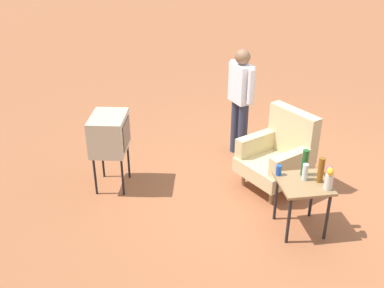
{
  "coord_description": "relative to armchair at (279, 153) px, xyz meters",
  "views": [
    {
      "loc": [
        5.18,
        -1.97,
        3.34
      ],
      "look_at": [
        -0.04,
        -1.18,
        0.65
      ],
      "focal_mm": 42.79,
      "sensor_mm": 36.0,
      "label": 1
    }
  ],
  "objects": [
    {
      "name": "ground_plane",
      "position": [
        -0.11,
        0.04,
        -0.5
      ],
      "size": [
        60.0,
        60.0,
        0.0
      ],
      "primitive_type": "plane",
      "color": "#A05B38"
    },
    {
      "name": "armchair",
      "position": [
        0.0,
        0.0,
        0.0
      ],
      "size": [
        1.03,
        1.04,
        1.06
      ],
      "color": "#937047",
      "rests_on": "ground"
    },
    {
      "name": "side_table",
      "position": [
        0.95,
        -0.04,
        0.04
      ],
      "size": [
        0.56,
        0.56,
        0.64
      ],
      "color": "black",
      "rests_on": "ground"
    },
    {
      "name": "tv_on_stand",
      "position": [
        -0.34,
        -2.19,
        0.28
      ],
      "size": [
        0.68,
        0.55,
        1.03
      ],
      "color": "black",
      "rests_on": "ground"
    },
    {
      "name": "person_standing",
      "position": [
        -0.99,
        -0.3,
        0.44
      ],
      "size": [
        0.54,
        0.32,
        1.64
      ],
      "color": "#2D3347",
      "rests_on": "ground"
    },
    {
      "name": "bottle_wine_green",
      "position": [
        0.79,
        0.01,
        0.3
      ],
      "size": [
        0.07,
        0.07,
        0.32
      ],
      "primitive_type": "cylinder",
      "color": "#1E5623",
      "rests_on": "side_table"
    },
    {
      "name": "bottle_tall_amber",
      "position": [
        0.96,
        0.13,
        0.29
      ],
      "size": [
        0.07,
        0.07,
        0.3
      ],
      "primitive_type": "cylinder",
      "color": "brown",
      "rests_on": "side_table"
    },
    {
      "name": "bottle_short_clear",
      "position": [
        0.89,
        -0.02,
        0.24
      ],
      "size": [
        0.06,
        0.06,
        0.2
      ],
      "primitive_type": "cylinder",
      "color": "silver",
      "rests_on": "side_table"
    },
    {
      "name": "soda_can_blue",
      "position": [
        0.75,
        -0.27,
        0.2
      ],
      "size": [
        0.07,
        0.07,
        0.12
      ],
      "primitive_type": "cylinder",
      "color": "blue",
      "rests_on": "side_table"
    },
    {
      "name": "flower_vase",
      "position": [
        1.11,
        0.16,
        0.29
      ],
      "size": [
        0.14,
        0.1,
        0.27
      ],
      "color": "silver",
      "rests_on": "side_table"
    }
  ]
}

